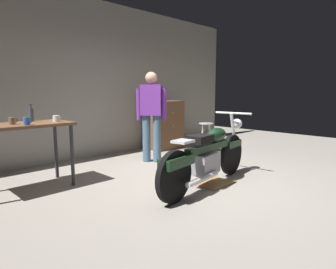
{
  "coord_description": "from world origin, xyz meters",
  "views": [
    {
      "loc": [
        -3.22,
        -2.53,
        1.32
      ],
      "look_at": [
        -0.01,
        0.7,
        0.65
      ],
      "focal_mm": 31.48,
      "sensor_mm": 36.0,
      "label": 1
    }
  ],
  "objects_px": {
    "wooden_dresser": "(166,125)",
    "bottle": "(31,114)",
    "motorcycle": "(208,155)",
    "mug_white_ceramic": "(56,119)",
    "mug_brown_stoneware": "(12,121)",
    "shop_stool": "(206,130)",
    "mug_blue_enamel": "(27,121)",
    "person_standing": "(152,113)"
  },
  "relations": [
    {
      "from": "bottle",
      "to": "mug_blue_enamel",
      "type": "bearing_deg",
      "value": -116.18
    },
    {
      "from": "mug_blue_enamel",
      "to": "bottle",
      "type": "bearing_deg",
      "value": 63.82
    },
    {
      "from": "motorcycle",
      "to": "wooden_dresser",
      "type": "relative_size",
      "value": 1.98
    },
    {
      "from": "motorcycle",
      "to": "mug_white_ceramic",
      "type": "bearing_deg",
      "value": 125.96
    },
    {
      "from": "person_standing",
      "to": "mug_white_ceramic",
      "type": "distance_m",
      "value": 1.87
    },
    {
      "from": "shop_stool",
      "to": "wooden_dresser",
      "type": "height_order",
      "value": "wooden_dresser"
    },
    {
      "from": "mug_brown_stoneware",
      "to": "motorcycle",
      "type": "bearing_deg",
      "value": -38.99
    },
    {
      "from": "person_standing",
      "to": "mug_blue_enamel",
      "type": "relative_size",
      "value": 15.52
    },
    {
      "from": "wooden_dresser",
      "to": "bottle",
      "type": "height_order",
      "value": "bottle"
    },
    {
      "from": "mug_brown_stoneware",
      "to": "mug_blue_enamel",
      "type": "bearing_deg",
      "value": -63.7
    },
    {
      "from": "shop_stool",
      "to": "mug_blue_enamel",
      "type": "xyz_separation_m",
      "value": [
        -3.72,
        -0.07,
        0.45
      ]
    },
    {
      "from": "bottle",
      "to": "mug_brown_stoneware",
      "type": "bearing_deg",
      "value": -144.48
    },
    {
      "from": "wooden_dresser",
      "to": "person_standing",
      "type": "bearing_deg",
      "value": -145.76
    },
    {
      "from": "motorcycle",
      "to": "mug_brown_stoneware",
      "type": "height_order",
      "value": "motorcycle"
    },
    {
      "from": "motorcycle",
      "to": "bottle",
      "type": "relative_size",
      "value": 9.04
    },
    {
      "from": "motorcycle",
      "to": "bottle",
      "type": "height_order",
      "value": "bottle"
    },
    {
      "from": "mug_blue_enamel",
      "to": "mug_white_ceramic",
      "type": "height_order",
      "value": "mug_blue_enamel"
    },
    {
      "from": "wooden_dresser",
      "to": "mug_blue_enamel",
      "type": "bearing_deg",
      "value": -163.72
    },
    {
      "from": "shop_stool",
      "to": "mug_white_ceramic",
      "type": "bearing_deg",
      "value": 179.27
    },
    {
      "from": "wooden_dresser",
      "to": "mug_white_ceramic",
      "type": "xyz_separation_m",
      "value": [
        -2.97,
        -0.88,
        0.4
      ]
    },
    {
      "from": "motorcycle",
      "to": "mug_brown_stoneware",
      "type": "xyz_separation_m",
      "value": [
        -1.99,
        1.61,
        0.5
      ]
    },
    {
      "from": "wooden_dresser",
      "to": "bottle",
      "type": "xyz_separation_m",
      "value": [
        -3.18,
        -0.55,
        0.45
      ]
    },
    {
      "from": "mug_brown_stoneware",
      "to": "mug_blue_enamel",
      "type": "xyz_separation_m",
      "value": [
        0.1,
        -0.21,
        0.0
      ]
    },
    {
      "from": "mug_brown_stoneware",
      "to": "mug_white_ceramic",
      "type": "bearing_deg",
      "value": -10.41
    },
    {
      "from": "motorcycle",
      "to": "person_standing",
      "type": "xyz_separation_m",
      "value": [
        0.42,
        1.64,
        0.48
      ]
    },
    {
      "from": "motorcycle",
      "to": "shop_stool",
      "type": "relative_size",
      "value": 3.4
    },
    {
      "from": "mug_brown_stoneware",
      "to": "bottle",
      "type": "relative_size",
      "value": 0.45
    },
    {
      "from": "mug_brown_stoneware",
      "to": "mug_white_ceramic",
      "type": "xyz_separation_m",
      "value": [
        0.53,
        -0.1,
        -0.0
      ]
    },
    {
      "from": "mug_brown_stoneware",
      "to": "bottle",
      "type": "xyz_separation_m",
      "value": [
        0.32,
        0.23,
        0.05
      ]
    },
    {
      "from": "shop_stool",
      "to": "bottle",
      "type": "bearing_deg",
      "value": 173.97
    },
    {
      "from": "shop_stool",
      "to": "person_standing",
      "type": "bearing_deg",
      "value": 173.18
    },
    {
      "from": "motorcycle",
      "to": "mug_brown_stoneware",
      "type": "relative_size",
      "value": 20.18
    },
    {
      "from": "bottle",
      "to": "person_standing",
      "type": "bearing_deg",
      "value": -5.48
    },
    {
      "from": "person_standing",
      "to": "mug_blue_enamel",
      "type": "distance_m",
      "value": 2.31
    },
    {
      "from": "person_standing",
      "to": "bottle",
      "type": "distance_m",
      "value": 2.09
    },
    {
      "from": "mug_brown_stoneware",
      "to": "shop_stool",
      "type": "bearing_deg",
      "value": -2.1
    },
    {
      "from": "motorcycle",
      "to": "mug_white_ceramic",
      "type": "distance_m",
      "value": 2.15
    },
    {
      "from": "person_standing",
      "to": "shop_stool",
      "type": "relative_size",
      "value": 2.61
    },
    {
      "from": "person_standing",
      "to": "mug_white_ceramic",
      "type": "relative_size",
      "value": 13.8
    },
    {
      "from": "mug_white_ceramic",
      "to": "mug_brown_stoneware",
      "type": "bearing_deg",
      "value": 169.59
    },
    {
      "from": "wooden_dresser",
      "to": "mug_brown_stoneware",
      "type": "xyz_separation_m",
      "value": [
        -3.5,
        -0.78,
        0.4
      ]
    },
    {
      "from": "motorcycle",
      "to": "mug_brown_stoneware",
      "type": "bearing_deg",
      "value": 133.08
    }
  ]
}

